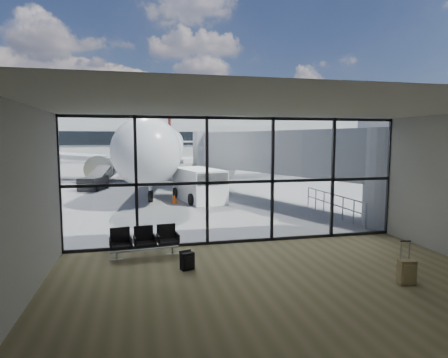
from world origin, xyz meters
name	(u,v)px	position (x,y,z in m)	size (l,w,h in m)	color
ground	(165,166)	(0.00, 40.00, 0.00)	(220.00, 220.00, 0.00)	slate
lounge_shell	(296,185)	(0.00, -4.80, 2.65)	(12.02, 8.01, 4.51)	#6A6443
glass_curtain_wall	(240,181)	(0.00, 0.00, 2.25)	(12.10, 0.12, 4.50)	white
jet_bridge	(291,156)	(4.90, 7.07, 2.76)	(8.00, 16.50, 4.33)	#949799
apron_railing	(333,202)	(5.60, 3.50, 0.72)	(0.06, 5.46, 1.11)	gray
far_terminal	(154,137)	(-0.59, 61.97, 4.21)	(80.00, 12.20, 11.00)	silver
tree_3	(21,135)	(-27.00, 72.00, 4.63)	(4.95, 4.95, 7.12)	#382619
tree_4	(53,133)	(-21.00, 72.00, 5.25)	(5.61, 5.61, 8.07)	#382619
tree_5	(83,130)	(-15.00, 72.00, 5.88)	(6.27, 6.27, 9.03)	#382619
seating_row	(144,240)	(-3.39, -0.84, 0.53)	(2.14, 0.84, 0.95)	gray
backpack	(187,261)	(-2.22, -2.43, 0.27)	(0.43, 0.42, 0.55)	black
suitcase	(407,272)	(3.11, -4.76, 0.34)	(0.44, 0.35, 1.11)	olive
airliner	(163,147)	(-1.13, 24.31, 2.99)	(32.73, 38.06, 9.82)	silver
service_van	(199,184)	(0.04, 9.56, 1.00)	(2.90, 4.79, 1.95)	white
belt_loader	(94,182)	(-6.81, 16.43, 0.56)	(2.22, 3.82, 1.67)	black
mobile_stairs	(29,188)	(-10.56, 13.83, 0.56)	(1.94, 3.40, 2.33)	gold
traffic_cone_b	(174,199)	(-1.53, 9.00, 0.26)	(0.38, 0.38, 0.54)	#F3550C
traffic_cone_c	(193,182)	(0.72, 17.00, 0.29)	(0.42, 0.42, 0.61)	orange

